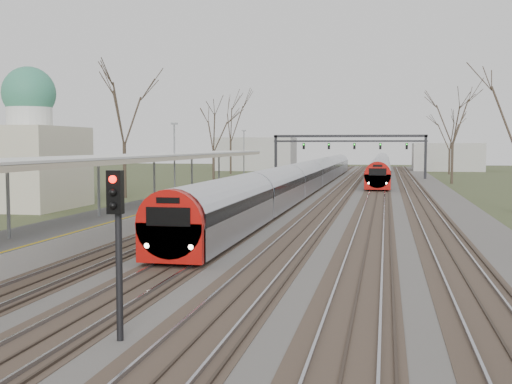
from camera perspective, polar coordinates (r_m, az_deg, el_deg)
track_bed at (r=59.73m, az=6.61°, el=-0.25°), size 24.00×160.00×0.22m
platform at (r=44.42m, az=-7.42°, el=-1.22°), size 3.50×69.00×1.00m
canopy at (r=39.99m, az=-9.57°, el=3.08°), size 4.10×50.00×3.11m
dome_building at (r=50.23m, az=-21.08°, el=2.84°), size 10.00×8.00×10.30m
signal_gantry at (r=89.46m, az=8.30°, el=4.31°), size 21.00×0.59×6.08m
tree_west_far at (r=56.99m, az=-11.68°, el=7.48°), size 5.50×5.50×11.33m
train_near at (r=67.67m, az=4.85°, el=1.48°), size 2.62×90.21×3.05m
train_far at (r=101.06m, az=11.03°, el=2.32°), size 2.62×75.21×3.05m
signal_post at (r=15.13m, az=-12.23°, el=-3.29°), size 0.35×0.45×4.10m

